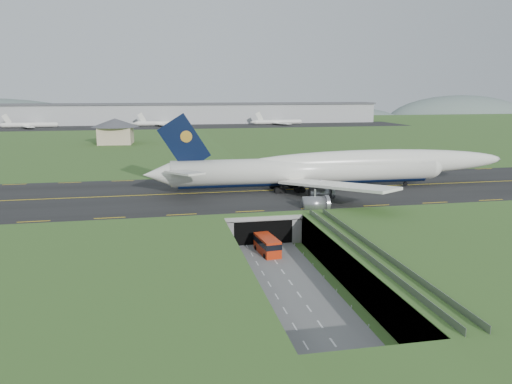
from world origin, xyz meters
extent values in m
plane|color=#3C5C24|center=(0.00, 0.00, 0.00)|extent=(900.00, 900.00, 0.00)
cube|color=gray|center=(0.00, 0.00, 3.00)|extent=(800.00, 800.00, 6.00)
cube|color=slate|center=(0.00, -7.50, 0.10)|extent=(12.00, 75.00, 0.20)
cube|color=black|center=(0.00, 33.00, 6.09)|extent=(800.00, 44.00, 0.18)
cube|color=gray|center=(0.00, 19.00, 5.50)|extent=(16.00, 22.00, 1.00)
cube|color=gray|center=(-7.00, 19.00, 3.00)|extent=(2.00, 22.00, 6.00)
cube|color=gray|center=(7.00, 19.00, 3.00)|extent=(2.00, 22.00, 6.00)
cube|color=black|center=(0.00, 14.00, 2.50)|extent=(12.00, 12.00, 5.00)
cube|color=#A8A8A3|center=(0.00, 7.95, 5.60)|extent=(17.00, 0.50, 0.80)
cube|color=#A8A8A3|center=(11.00, -18.50, 5.80)|extent=(3.00, 53.00, 0.50)
cube|color=gray|center=(9.60, -18.50, 6.55)|extent=(0.06, 53.00, 1.00)
cube|color=gray|center=(12.40, -18.50, 6.55)|extent=(0.06, 53.00, 1.00)
cylinder|color=#A8A8A3|center=(11.00, -40.00, 2.80)|extent=(0.90, 0.90, 5.60)
cylinder|color=#A8A8A3|center=(11.00, -28.00, 2.80)|extent=(0.90, 0.90, 5.60)
cylinder|color=#A8A8A3|center=(11.00, -16.00, 2.80)|extent=(0.90, 0.90, 5.60)
cylinder|color=#A8A8A3|center=(11.00, -4.00, 2.80)|extent=(0.90, 0.90, 5.60)
cylinder|color=white|center=(16.22, 32.09, 11.13)|extent=(67.41, 7.04, 6.34)
sphere|color=white|center=(49.89, 31.74, 11.13)|extent=(6.28, 6.28, 6.21)
cone|color=white|center=(-20.43, 32.47, 11.13)|extent=(7.00, 6.09, 6.02)
ellipsoid|color=white|center=(34.40, 31.90, 12.56)|extent=(72.25, 6.58, 6.66)
ellipsoid|color=black|center=(48.90, 31.75, 11.92)|extent=(4.47, 2.82, 2.22)
cylinder|color=black|center=(16.22, 32.09, 8.66)|extent=(64.01, 3.33, 2.66)
cube|color=white|center=(18.36, 47.91, 10.14)|extent=(21.08, 29.08, 2.67)
cube|color=white|center=(-14.41, 39.83, 12.62)|extent=(9.13, 11.71, 1.02)
cube|color=white|center=(18.03, 16.22, 10.14)|extent=(20.61, 29.26, 2.67)
cube|color=white|center=(-14.56, 24.98, 12.62)|extent=(8.98, 11.73, 1.02)
cube|color=black|center=(-13.99, 32.40, 18.56)|extent=(12.60, 0.73, 14.02)
cylinder|color=#C38B2E|center=(-13.49, 32.40, 20.05)|extent=(2.78, 0.72, 2.77)
cylinder|color=slate|center=(17.03, 41.49, 7.07)|extent=(5.18, 3.32, 3.27)
cylinder|color=slate|center=(12.46, 51.94, 7.07)|extent=(5.18, 3.32, 3.27)
cylinder|color=slate|center=(16.84, 22.67, 7.07)|extent=(5.18, 3.32, 3.27)
cylinder|color=slate|center=(12.05, 12.32, 7.07)|extent=(5.18, 3.32, 3.27)
cylinder|color=black|center=(43.16, 31.81, 6.72)|extent=(1.09, 0.51, 1.09)
cube|color=black|center=(11.76, 32.13, 6.87)|extent=(6.01, 6.99, 1.39)
cube|color=red|center=(-0.47, 2.32, 1.79)|extent=(3.86, 8.24, 3.18)
cube|color=black|center=(-0.47, 2.32, 2.43)|extent=(3.94, 8.35, 1.06)
cube|color=black|center=(-0.47, 2.32, 0.46)|extent=(3.59, 7.69, 0.53)
cylinder|color=black|center=(-1.53, -0.47, 0.58)|extent=(0.48, 0.99, 0.95)
cylinder|color=black|center=(-2.14, 4.79, 0.58)|extent=(0.48, 0.99, 0.95)
cylinder|color=black|center=(1.21, -0.15, 0.58)|extent=(0.48, 0.99, 0.95)
cylinder|color=black|center=(0.60, 5.11, 0.58)|extent=(0.48, 0.99, 0.95)
cube|color=#C9B191|center=(-39.26, 157.36, 10.01)|extent=(15.97, 15.97, 8.02)
cone|color=#4C4C51|center=(-39.26, 157.36, 16.03)|extent=(23.43, 23.43, 4.01)
cube|color=#B2B2B2|center=(0.00, 300.00, 13.50)|extent=(300.00, 22.00, 15.00)
cube|color=#4C4C51|center=(0.00, 300.00, 21.00)|extent=(302.00, 24.00, 1.20)
cube|color=black|center=(0.00, 270.00, 6.14)|extent=(320.00, 50.00, 0.08)
cylinder|color=white|center=(-104.23, 275.00, 8.18)|extent=(34.00, 3.20, 3.20)
cylinder|color=white|center=(-16.18, 275.00, 8.18)|extent=(34.00, 3.20, 3.20)
cylinder|color=white|center=(68.06, 275.00, 8.18)|extent=(34.00, 3.20, 3.20)
ellipsoid|color=#50615D|center=(120.00, 430.00, -4.00)|extent=(260.00, 91.00, 44.00)
ellipsoid|color=#50615D|center=(320.00, 430.00, -4.00)|extent=(180.00, 63.00, 60.00)
camera|label=1|loc=(-20.30, -86.48, 30.57)|focal=35.00mm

